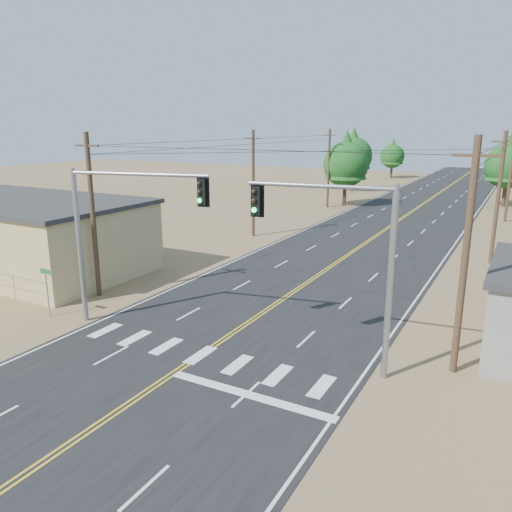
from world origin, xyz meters
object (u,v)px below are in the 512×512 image
Objects in this scene: building_left at (14,234)px; signal_mast_left at (114,221)px; street_sign at (47,285)px; signal_mast_right at (348,248)px.

signal_mast_left reaches higher than building_left.
street_sign is at bearing -29.01° from building_left.
building_left is 16.23m from signal_mast_left.
signal_mast_right is (27.26, -4.22, 2.99)m from building_left.
signal_mast_right is (12.11, 0.71, -0.15)m from signal_mast_left.
signal_mast_left is at bearing 15.48° from street_sign.
signal_mast_right is 16.93m from street_sign.
signal_mast_left is (15.14, -4.94, 3.14)m from building_left.
signal_mast_left reaches higher than signal_mast_right.
signal_mast_right is at bearing -9.02° from signal_mast_left.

